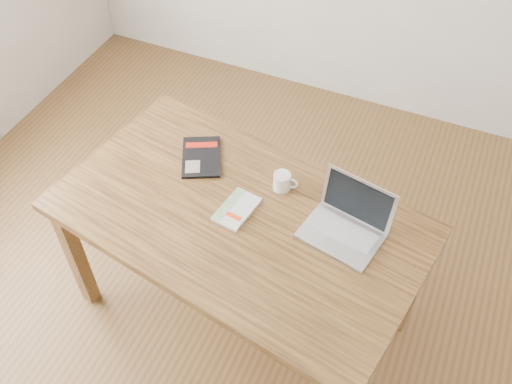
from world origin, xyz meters
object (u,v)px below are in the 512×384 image
at_px(black_guidebook, 201,157).
at_px(coffee_mug, 283,181).
at_px(white_guidebook, 237,209).
at_px(desk, 239,229).
at_px(laptop, 347,223).

distance_m(black_guidebook, coffee_mug, 0.40).
height_order(white_guidebook, coffee_mug, coffee_mug).
bearing_deg(desk, coffee_mug, 73.08).
xyz_separation_m(black_guidebook, laptop, (0.70, -0.13, 0.04)).
relative_size(desk, laptop, 4.72).
xyz_separation_m(white_guidebook, laptop, (0.43, 0.08, 0.04)).
bearing_deg(black_guidebook, laptop, -36.92).
bearing_deg(coffee_mug, black_guidebook, 169.37).
height_order(desk, laptop, laptop).
xyz_separation_m(white_guidebook, black_guidebook, (-0.27, 0.21, -0.00)).
distance_m(desk, coffee_mug, 0.27).
xyz_separation_m(desk, black_guidebook, (-0.29, 0.23, 0.10)).
bearing_deg(white_guidebook, desk, -38.85).
bearing_deg(white_guidebook, black_guidebook, 150.78).
relative_size(desk, coffee_mug, 15.08).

